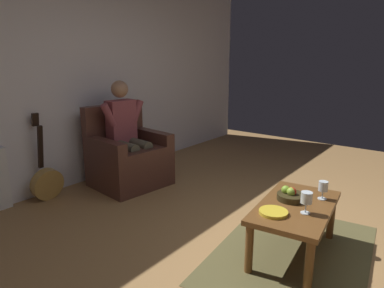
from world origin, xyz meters
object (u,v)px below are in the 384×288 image
armchair (128,158)px  person_seated (127,131)px  fruit_bowl (291,195)px  wine_glass_near (323,187)px  decorative_dish (273,212)px  coffee_table (295,213)px  wine_glass_far (306,199)px  guitar (47,181)px

armchair → person_seated: (0.00, 0.01, 0.34)m
person_seated → fruit_bowl: 2.16m
wine_glass_near → decorative_dish: (0.49, -0.20, -0.09)m
armchair → wine_glass_near: bearing=95.6°
coffee_table → wine_glass_far: wine_glass_far is taller
person_seated → coffee_table: size_ratio=1.29×
guitar → decorative_dish: (-0.34, 2.52, 0.22)m
wine_glass_near → person_seated: bearing=-90.9°
guitar → wine_glass_far: 2.76m
wine_glass_near → fruit_bowl: wine_glass_near is taller
guitar → wine_glass_near: 2.86m
coffee_table → wine_glass_near: 0.32m
wine_glass_near → decorative_dish: bearing=-21.8°
coffee_table → decorative_dish: 0.28m
guitar → decorative_dish: size_ratio=4.57×
wine_glass_near → wine_glass_far: size_ratio=0.91×
wine_glass_near → armchair: bearing=-90.9°
fruit_bowl → person_seated: bearing=-95.5°
person_seated → coffee_table: 2.26m
person_seated → coffee_table: bearing=89.5°
coffee_table → fruit_bowl: fruit_bowl is taller
armchair → fruit_bowl: bearing=91.1°
person_seated → armchair: bearing=-90.0°
guitar → decorative_dish: bearing=97.8°
armchair → coffee_table: size_ratio=0.98×
person_seated → wine_glass_far: person_seated is taller
armchair → person_seated: person_seated is taller
armchair → coffee_table: armchair is taller
armchair → decorative_dish: armchair is taller
wine_glass_near → wine_glass_far: 0.34m
guitar → wine_glass_far: guitar is taller
person_seated → wine_glass_far: 2.36m
decorative_dish → wine_glass_near: bearing=158.2°
person_seated → coffee_table: (0.27, 2.22, -0.32)m
wine_glass_near → fruit_bowl: 0.27m
fruit_bowl → decorative_dish: (0.32, 0.00, -0.03)m
coffee_table → fruit_bowl: 0.15m
coffee_table → guitar: 2.66m
coffee_table → guitar: bearing=-77.0°
wine_glass_far → fruit_bowl: size_ratio=0.73×
wine_glass_near → decorative_dish: size_ratio=0.72×
guitar → wine_glass_near: bearing=107.1°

